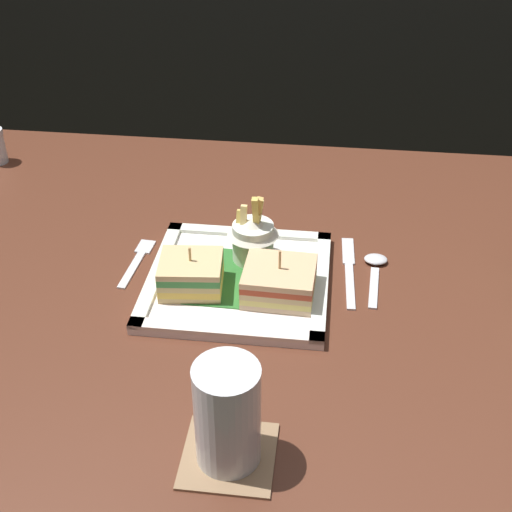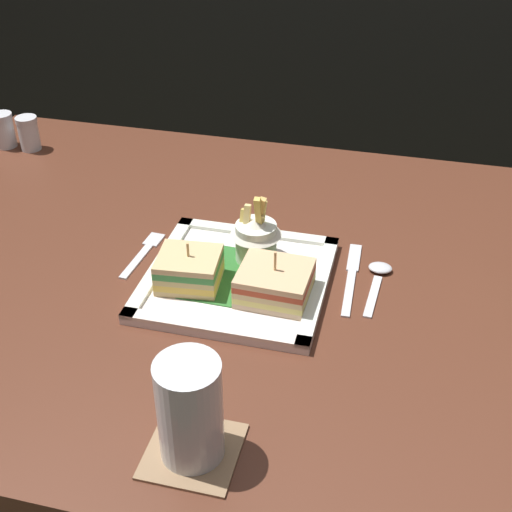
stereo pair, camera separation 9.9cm
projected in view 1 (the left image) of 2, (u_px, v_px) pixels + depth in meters
dining_table at (272, 343)px, 1.10m from camera, size 1.36×0.88×0.76m
square_plate at (238, 280)px, 1.00m from camera, size 0.26×0.26×0.02m
sandwich_half_left at (191, 274)px, 0.96m from camera, size 0.09×0.08×0.07m
sandwich_half_right at (279, 281)px, 0.95m from camera, size 0.10×0.09×0.07m
fries_cup at (253, 235)px, 1.01m from camera, size 0.08×0.08×0.11m
drink_coaster at (229, 455)px, 0.74m from camera, size 0.10×0.10×0.00m
water_glass at (228, 420)px, 0.71m from camera, size 0.07×0.07×0.12m
fork at (138, 260)px, 1.05m from camera, size 0.03×0.13×0.00m
knife at (349, 268)px, 1.03m from camera, size 0.02×0.18×0.00m
spoon at (375, 266)px, 1.03m from camera, size 0.03×0.13×0.01m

